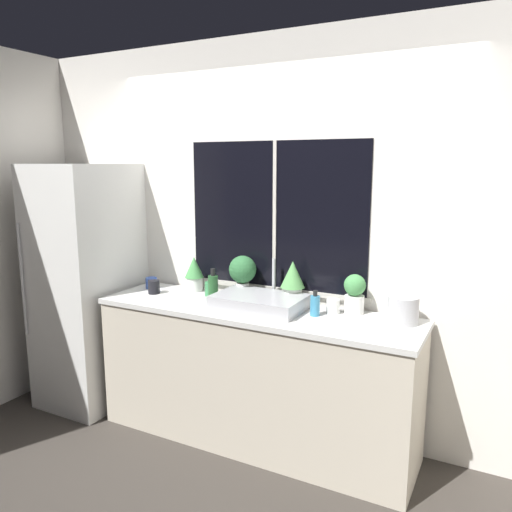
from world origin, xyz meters
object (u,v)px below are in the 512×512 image
at_px(soap_bottle, 315,305).
at_px(bottle_tall, 213,287).
at_px(sink, 260,302).
at_px(potted_plant_center_left, 243,272).
at_px(potted_plant_center_right, 293,280).
at_px(refrigerator, 88,285).
at_px(potted_plant_far_left, 194,273).
at_px(potted_plant_far_right, 355,293).
at_px(mug_black, 154,287).
at_px(mug_white, 333,306).
at_px(mug_blue, 151,283).
at_px(mug_green, 211,289).
at_px(kettle, 403,309).

distance_m(soap_bottle, bottle_tall, 0.75).
xyz_separation_m(sink, potted_plant_center_left, (-0.23, 0.19, 0.14)).
bearing_deg(potted_plant_center_right, refrigerator, -171.45).
relative_size(potted_plant_far_left, potted_plant_far_right, 1.03).
distance_m(potted_plant_center_left, mug_black, 0.67).
relative_size(sink, mug_white, 6.18).
xyz_separation_m(mug_black, mug_blue, (-0.12, 0.12, -0.01)).
height_order(potted_plant_far_right, mug_green, potted_plant_far_right).
relative_size(potted_plant_center_left, mug_black, 3.08).
xyz_separation_m(potted_plant_center_right, potted_plant_far_right, (0.42, -0.00, -0.04)).
relative_size(mug_white, mug_blue, 1.09).
height_order(potted_plant_center_left, soap_bottle, potted_plant_center_left).
height_order(sink, soap_bottle, sink).
bearing_deg(soap_bottle, potted_plant_center_left, 164.60).
bearing_deg(soap_bottle, mug_blue, 176.41).
distance_m(potted_plant_far_left, mug_green, 0.21).
distance_m(potted_plant_far_right, soap_bottle, 0.27).
bearing_deg(mug_green, kettle, -0.19).
bearing_deg(potted_plant_far_right, soap_bottle, -140.11).
distance_m(potted_plant_center_right, mug_blue, 1.14).
bearing_deg(potted_plant_center_left, mug_green, -164.33).
distance_m(potted_plant_center_left, mug_blue, 0.76).
distance_m(bottle_tall, mug_black, 0.48).
distance_m(mug_blue, kettle, 1.86).
distance_m(sink, mug_white, 0.47).
bearing_deg(potted_plant_far_right, mug_blue, -176.98).
xyz_separation_m(potted_plant_center_left, mug_black, (-0.63, -0.20, -0.14)).
bearing_deg(mug_green, potted_plant_far_left, 160.76).
xyz_separation_m(refrigerator, mug_blue, (0.49, 0.16, 0.04)).
xyz_separation_m(soap_bottle, mug_blue, (-1.35, 0.08, -0.03)).
bearing_deg(bottle_tall, soap_bottle, -0.72).
height_order(refrigerator, mug_blue, refrigerator).
bearing_deg(potted_plant_far_left, potted_plant_center_right, 0.00).
height_order(soap_bottle, kettle, kettle).
distance_m(mug_green, mug_blue, 0.52).
bearing_deg(mug_green, mug_blue, -178.00).
relative_size(refrigerator, potted_plant_center_left, 6.20).
bearing_deg(mug_black, sink, 0.87).
xyz_separation_m(soap_bottle, mug_white, (0.08, 0.10, -0.02)).
xyz_separation_m(sink, potted_plant_far_left, (-0.64, 0.19, 0.09)).
relative_size(potted_plant_center_left, mug_white, 3.20).
bearing_deg(kettle, sink, -172.43).
height_order(bottle_tall, mug_black, bottle_tall).
bearing_deg(mug_white, potted_plant_far_left, 176.35).
relative_size(sink, mug_green, 5.74).
bearing_deg(kettle, mug_green, 179.81).
bearing_deg(mug_green, soap_bottle, -7.06).
height_order(refrigerator, potted_plant_center_left, refrigerator).
height_order(potted_plant_far_left, potted_plant_far_right, potted_plant_far_left).
relative_size(potted_plant_far_left, mug_blue, 3.01).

